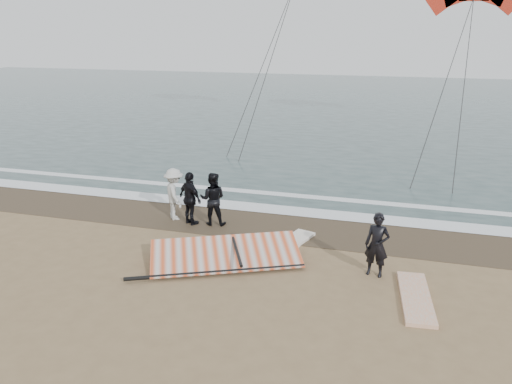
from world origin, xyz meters
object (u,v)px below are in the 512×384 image
board_cream (289,244)px  sail_rig (226,254)px  board_white (416,298)px  man_main (377,245)px

board_cream → sail_rig: sail_rig is taller
board_white → board_cream: size_ratio=1.08×
man_main → board_cream: (-2.55, 1.18, -0.81)m
sail_rig → man_main: bearing=4.0°
board_cream → sail_rig: (-1.47, -1.46, 0.15)m
board_white → sail_rig: (-5.04, 0.73, 0.15)m
man_main → board_white: bearing=-33.5°
man_main → board_cream: size_ratio=0.76×
man_main → board_white: (1.01, -1.01, -0.81)m
board_white → board_cream: (-3.57, 2.19, -0.00)m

